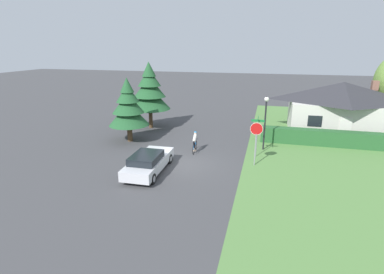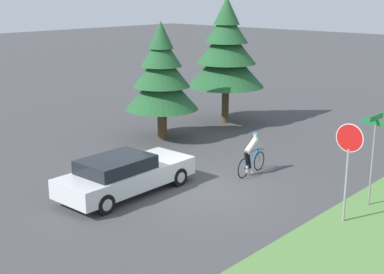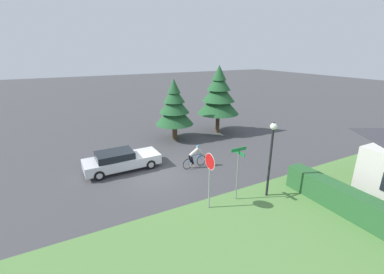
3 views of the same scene
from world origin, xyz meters
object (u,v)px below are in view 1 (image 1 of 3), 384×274
sedan_left_lane (148,162)px  street_lamp (266,113)px  street_name_sign (257,130)px  stop_sign (256,135)px  cyclist (195,142)px  conifer_tall_far (150,91)px  conifer_tall_near (128,107)px  cottage_house (341,107)px

sedan_left_lane → street_lamp: bearing=-49.1°
street_name_sign → stop_sign: bearing=-90.2°
cyclist → conifer_tall_far: 8.37m
conifer_tall_far → stop_sign: bearing=-35.1°
street_lamp → conifer_tall_far: bearing=160.3°
conifer_tall_far → sedan_left_lane: bearing=-68.8°
conifer_tall_near → street_lamp: bearing=2.9°
stop_sign → conifer_tall_near: size_ratio=0.56×
cottage_house → cyclist: 13.85m
cyclist → stop_sign: size_ratio=0.62×
stop_sign → street_name_sign: size_ratio=1.01×
sedan_left_lane → conifer_tall_far: (-3.82, 9.86, 2.83)m
cyclist → conifer_tall_far: size_ratio=0.29×
stop_sign → conifer_tall_far: size_ratio=0.47×
cottage_house → street_name_sign: bearing=-130.4°
street_name_sign → conifer_tall_near: 10.27m
cottage_house → conifer_tall_far: 17.08m
street_lamp → sedan_left_lane: bearing=-137.9°
cottage_house → cyclist: (-11.20, -7.99, -1.63)m
street_lamp → conifer_tall_far: conifer_tall_far is taller
sedan_left_lane → conifer_tall_near: bearing=34.0°
cottage_house → street_lamp: 8.91m
conifer_tall_near → conifer_tall_far: conifer_tall_far is taller
street_lamp → conifer_tall_near: size_ratio=0.79×
sedan_left_lane → conifer_tall_near: 7.12m
cyclist → street_name_sign: 4.59m
cottage_house → stop_sign: bearing=-125.2°
sedan_left_lane → conifer_tall_near: (-3.91, 5.54, 2.16)m
cottage_house → street_name_sign: cottage_house is taller
cyclist → street_lamp: (4.88, 1.72, 2.05)m
sedan_left_lane → conifer_tall_far: bearing=19.9°
sedan_left_lane → conifer_tall_far: size_ratio=0.77×
street_name_sign → conifer_tall_near: bearing=173.7°
street_lamp → street_name_sign: bearing=-105.6°
cyclist → street_lamp: 5.57m
sedan_left_lane → street_name_sign: (6.26, 4.42, 1.30)m
stop_sign → conifer_tall_near: bearing=-16.3°
cottage_house → conifer_tall_near: (-16.96, -6.81, 0.47)m
cyclist → conifer_tall_near: size_ratio=0.35×
cottage_house → cyclist: cottage_house is taller
cottage_house → cyclist: bearing=-144.4°
cottage_house → conifer_tall_near: conifer_tall_near is taller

